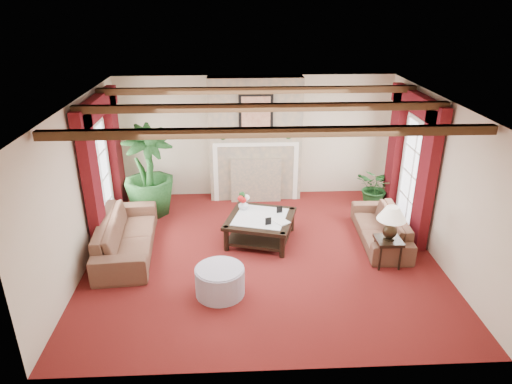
{
  "coord_description": "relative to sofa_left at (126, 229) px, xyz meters",
  "views": [
    {
      "loc": [
        -0.46,
        -7.01,
        4.24
      ],
      "look_at": [
        -0.09,
        0.4,
        1.03
      ],
      "focal_mm": 32.0,
      "sensor_mm": 36.0,
      "label": 1
    }
  ],
  "objects": [
    {
      "name": "photo_frame_b",
      "position": [
        2.77,
        0.44,
        0.1
      ],
      "size": [
        0.11,
        0.04,
        0.14
      ],
      "primitive_type": null,
      "rotation": [
        0.0,
        0.0,
        0.22
      ],
      "color": "black",
      "rests_on": "coffee_table"
    },
    {
      "name": "french_door_left",
      "position": [
        -0.56,
        0.78,
        1.68
      ],
      "size": [
        0.1,
        1.1,
        2.16
      ],
      "primitive_type": null,
      "color": "white",
      "rests_on": "ground"
    },
    {
      "name": "potted_palm",
      "position": [
        0.17,
        1.6,
        0.07
      ],
      "size": [
        2.8,
        2.85,
        1.04
      ],
      "primitive_type": "imported",
      "rotation": [
        0.0,
        0.0,
        0.62
      ],
      "color": "black",
      "rests_on": "ground"
    },
    {
      "name": "small_plant",
      "position": [
        4.97,
        1.64,
        -0.1
      ],
      "size": [
        1.62,
        1.62,
        0.69
      ],
      "primitive_type": "imported",
      "rotation": [
        0.0,
        0.0,
        -0.96
      ],
      "color": "black",
      "rests_on": "ground"
    },
    {
      "name": "book",
      "position": [
        2.66,
        0.01,
        0.19
      ],
      "size": [
        0.25,
        0.23,
        0.31
      ],
      "primitive_type": "imported",
      "rotation": [
        0.0,
        0.0,
        0.6
      ],
      "color": "black",
      "rests_on": "coffee_table"
    },
    {
      "name": "curtains_left",
      "position": [
        -0.45,
        0.78,
        2.1
      ],
      "size": [
        0.2,
        2.4,
        2.55
      ],
      "primitive_type": null,
      "color": "#450912",
      "rests_on": "ground"
    },
    {
      "name": "curtains_right",
      "position": [
        5.27,
        0.78,
        2.1
      ],
      "size": [
        0.2,
        2.4,
        2.55
      ],
      "primitive_type": null,
      "color": "#450912",
      "rests_on": "ground"
    },
    {
      "name": "table_lamp",
      "position": [
        4.5,
        -0.67,
        0.36
      ],
      "size": [
        0.48,
        0.48,
        0.61
      ],
      "primitive_type": null,
      "color": "black",
      "rests_on": "side_table"
    },
    {
      "name": "sofa_right",
      "position": [
        4.64,
        0.17,
        -0.08
      ],
      "size": [
        1.95,
        0.74,
        0.74
      ],
      "primitive_type": "imported",
      "rotation": [
        0.0,
        0.0,
        -1.62
      ],
      "color": "#320D19",
      "rests_on": "ground"
    },
    {
      "name": "french_door_right",
      "position": [
        5.38,
        0.78,
        1.68
      ],
      "size": [
        0.1,
        1.1,
        2.16
      ],
      "primitive_type": null,
      "color": "white",
      "rests_on": "ground"
    },
    {
      "name": "fireplace",
      "position": [
        2.41,
        2.33,
        2.25
      ],
      "size": [
        2.0,
        0.52,
        2.7
      ],
      "primitive_type": null,
      "color": "tan",
      "rests_on": "ground"
    },
    {
      "name": "flower_vase",
      "position": [
        2.1,
        0.65,
        0.13
      ],
      "size": [
        0.31,
        0.32,
        0.19
      ],
      "primitive_type": "imported",
      "rotation": [
        0.0,
        0.0,
        -0.31
      ],
      "color": "silver",
      "rests_on": "coffee_table"
    },
    {
      "name": "ottoman",
      "position": [
        1.69,
        -1.35,
        -0.22
      ],
      "size": [
        0.76,
        0.76,
        0.44
      ],
      "primitive_type": "cylinder",
      "color": "#938A9C",
      "rests_on": "ground"
    },
    {
      "name": "back_wall",
      "position": [
        2.41,
        2.53,
        0.9
      ],
      "size": [
        6.0,
        0.02,
        2.7
      ],
      "primitive_type": "cube",
      "color": "beige",
      "rests_on": "ground"
    },
    {
      "name": "side_table",
      "position": [
        4.5,
        -0.67,
        -0.2
      ],
      "size": [
        0.5,
        0.5,
        0.5
      ],
      "primitive_type": null,
      "rotation": [
        0.0,
        0.0,
        -0.22
      ],
      "color": "black",
      "rests_on": "ground"
    },
    {
      "name": "left_wall",
      "position": [
        -0.59,
        -0.22,
        0.9
      ],
      "size": [
        0.02,
        5.5,
        2.7
      ],
      "primitive_type": "cube",
      "color": "beige",
      "rests_on": "ground"
    },
    {
      "name": "sofa_left",
      "position": [
        0.0,
        0.0,
        0.0
      ],
      "size": [
        2.39,
        1.03,
        0.89
      ],
      "primitive_type": "imported",
      "rotation": [
        0.0,
        0.0,
        1.65
      ],
      "color": "#320D19",
      "rests_on": "ground"
    },
    {
      "name": "ceiling_beams",
      "position": [
        2.41,
        -0.22,
        2.19
      ],
      "size": [
        6.0,
        3.0,
        0.12
      ],
      "primitive_type": null,
      "color": "#342010",
      "rests_on": "ceiling"
    },
    {
      "name": "right_wall",
      "position": [
        5.41,
        -0.22,
        0.9
      ],
      "size": [
        0.02,
        5.5,
        2.7
      ],
      "primitive_type": "cube",
      "color": "beige",
      "rests_on": "ground"
    },
    {
      "name": "photo_frame_a",
      "position": [
        2.52,
        -0.03,
        0.11
      ],
      "size": [
        0.11,
        0.05,
        0.15
      ],
      "primitive_type": null,
      "rotation": [
        0.0,
        0.0,
        0.31
      ],
      "color": "black",
      "rests_on": "coffee_table"
    },
    {
      "name": "ceiling",
      "position": [
        2.41,
        -0.22,
        2.25
      ],
      "size": [
        6.0,
        6.0,
        0.0
      ],
      "primitive_type": "plane",
      "rotation": [
        3.14,
        0.0,
        0.0
      ],
      "color": "white",
      "rests_on": "floor"
    },
    {
      "name": "floor",
      "position": [
        2.41,
        -0.22,
        -0.45
      ],
      "size": [
        6.0,
        6.0,
        0.0
      ],
      "primitive_type": "plane",
      "color": "#4D0D0D",
      "rests_on": "ground"
    },
    {
      "name": "coffee_table",
      "position": [
        2.4,
        0.3,
        -0.21
      ],
      "size": [
        1.45,
        1.45,
        0.48
      ],
      "primitive_type": null,
      "rotation": [
        0.0,
        0.0,
        -0.28
      ],
      "color": "black",
      "rests_on": "ground"
    }
  ]
}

